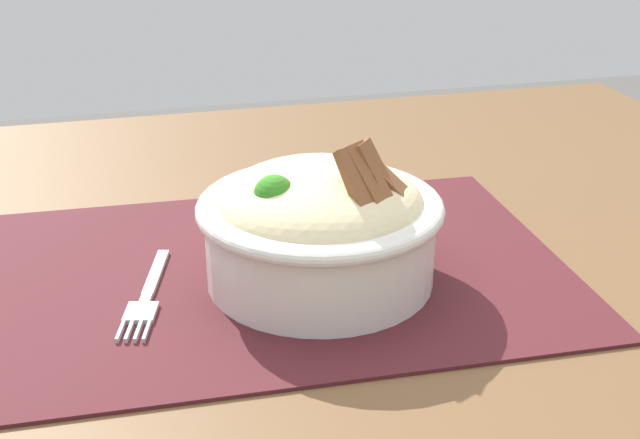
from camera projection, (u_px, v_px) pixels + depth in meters
table at (264, 332)px, 0.69m from camera, size 1.16×0.86×0.75m
placemat at (271, 271)px, 0.64m from camera, size 0.48×0.33×0.00m
bowl at (320, 223)px, 0.61m from camera, size 0.20×0.20×0.12m
fork at (147, 297)px, 0.60m from camera, size 0.05×0.13×0.00m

